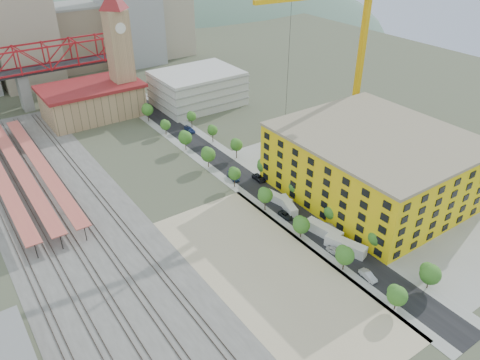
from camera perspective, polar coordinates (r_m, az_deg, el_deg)
ground at (r=132.87m, az=-3.19°, el=-3.14°), size 400.00×400.00×0.00m
ballast_strip at (r=135.91m, az=-20.26°, el=-4.40°), size 36.00×165.00×0.06m
dirt_lot at (r=110.65m, az=3.87°, el=-11.28°), size 28.00×67.00×0.06m
street_asphalt at (r=150.96m, az=-1.07°, el=1.41°), size 12.00×170.00×0.06m
sidewalk_west at (r=148.39m, az=-2.83°, el=0.81°), size 3.00×170.00×0.04m
sidewalk_east at (r=153.70m, az=0.63°, el=1.98°), size 3.00×170.00×0.04m
construction_pad at (r=146.31m, az=16.27°, el=-0.98°), size 50.00×90.00×0.06m
rail_tracks at (r=135.58m, az=-20.99°, el=-4.59°), size 26.56×160.00×0.18m
platform_canopies at (r=156.97m, az=-25.17°, el=1.11°), size 16.00×80.00×4.12m
station_hall at (r=195.98m, az=-17.55°, el=9.22°), size 38.00×24.00×13.10m
clock_tower at (r=191.68m, az=-14.63°, el=16.14°), size 12.00×12.00×52.00m
parking_garage at (r=200.51m, az=-5.20°, el=11.10°), size 34.00×26.00×14.00m
truss_bridge at (r=209.51m, az=-25.46°, el=12.59°), size 94.00×9.60×25.60m
construction_building at (r=139.67m, az=16.02°, el=1.92°), size 44.60×50.60×18.80m
street_trees at (r=143.88m, az=1.15°, el=-0.21°), size 15.40×124.40×8.00m
skyline at (r=250.77m, az=-20.16°, el=17.21°), size 133.00×46.00×60.00m
distant_hills at (r=399.68m, az=-17.41°, el=6.70°), size 647.00×264.00×227.00m
tower_crane at (r=159.24m, az=13.77°, el=16.36°), size 55.54×7.77×59.41m
site_trailer_a at (r=118.67m, az=12.75°, el=-7.86°), size 5.80×10.74×2.85m
site_trailer_b at (r=122.70m, az=10.17°, el=-6.08°), size 4.44×10.66×2.83m
site_trailer_c at (r=131.17m, az=5.86°, el=-3.13°), size 4.81×9.18×2.43m
site_trailer_d at (r=133.84m, az=4.70°, el=-2.33°), size 4.01×8.89×2.36m
car_0 at (r=117.67m, az=11.42°, el=-8.49°), size 2.26×4.53×1.48m
car_1 at (r=112.52m, az=15.34°, el=-11.19°), size 2.08×4.92×1.58m
car_2 at (r=128.24m, az=5.56°, el=-4.30°), size 2.27×4.72×1.30m
car_3 at (r=144.95m, az=-0.78°, el=0.41°), size 2.97×5.70×1.58m
car_4 at (r=124.30m, az=11.53°, el=-6.14°), size 1.97×4.00×1.31m
car_5 at (r=125.22m, az=10.97°, el=-5.74°), size 2.04×4.37×1.39m
car_6 at (r=144.41m, az=2.34°, el=0.24°), size 2.67×5.39×1.47m
car_7 at (r=176.80m, az=-6.15°, el=6.11°), size 2.44×5.62×1.61m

